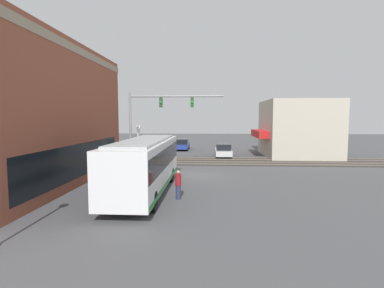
# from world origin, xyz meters

# --- Properties ---
(ground_plane) EXTENTS (120.00, 120.00, 0.00)m
(ground_plane) POSITION_xyz_m (0.00, 0.00, 0.00)
(ground_plane) COLOR #4C4C4F
(brick_building) EXTENTS (17.19, 10.64, 9.39)m
(brick_building) POSITION_xyz_m (-3.90, 12.79, 4.70)
(brick_building) COLOR brown
(brick_building) RESTS_ON ground
(shop_building) EXTENTS (9.06, 8.76, 6.47)m
(shop_building) POSITION_xyz_m (12.72, -11.24, 3.23)
(shop_building) COLOR beige
(shop_building) RESTS_ON ground
(city_bus) EXTENTS (10.73, 2.59, 3.22)m
(city_bus) POSITION_xyz_m (-5.57, 2.80, 1.77)
(city_bus) COLOR white
(city_bus) RESTS_ON ground
(traffic_signal_gantry) EXTENTS (0.42, 8.71, 6.83)m
(traffic_signal_gantry) POSITION_xyz_m (4.34, 3.81, 5.04)
(traffic_signal_gantry) COLOR gray
(traffic_signal_gantry) RESTS_ON ground
(crossing_signal) EXTENTS (1.41, 1.18, 3.81)m
(crossing_signal) POSITION_xyz_m (3.94, 5.46, 2.30)
(crossing_signal) COLOR gray
(crossing_signal) RESTS_ON ground
(rail_track_near) EXTENTS (2.60, 60.00, 0.15)m
(rail_track_near) POSITION_xyz_m (6.00, 0.00, 0.03)
(rail_track_near) COLOR #332D28
(rail_track_near) RESTS_ON ground
(rail_track_far) EXTENTS (2.60, 60.00, 0.15)m
(rail_track_far) POSITION_xyz_m (9.20, 0.00, 0.03)
(rail_track_far) COLOR #332D28
(rail_track_far) RESTS_ON ground
(parked_car_white) EXTENTS (4.89, 1.82, 1.52)m
(parked_car_white) POSITION_xyz_m (11.39, -2.60, 0.71)
(parked_car_white) COLOR silver
(parked_car_white) RESTS_ON ground
(parked_car_blue) EXTENTS (4.65, 1.82, 1.54)m
(parked_car_blue) POSITION_xyz_m (18.42, 2.80, 0.71)
(parked_car_blue) COLOR navy
(parked_car_blue) RESTS_ON ground
(pedestrian_at_crossing) EXTENTS (0.34, 0.34, 1.69)m
(pedestrian_at_crossing) POSITION_xyz_m (3.44, 5.21, 0.86)
(pedestrian_at_crossing) COLOR #2D3351
(pedestrian_at_crossing) RESTS_ON ground
(pedestrian_near_bus) EXTENTS (0.34, 0.34, 1.62)m
(pedestrian_near_bus) POSITION_xyz_m (-6.84, 0.69, 0.82)
(pedestrian_near_bus) COLOR #2D3351
(pedestrian_near_bus) RESTS_ON ground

